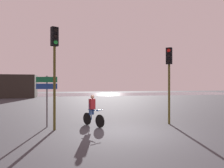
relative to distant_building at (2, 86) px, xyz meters
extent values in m
plane|color=#333338|center=(12.64, -29.43, -1.90)|extent=(120.00, 120.00, 0.00)
cube|color=slate|center=(12.64, 10.00, -1.90)|extent=(80.00, 16.00, 0.01)
cube|color=#2D2823|center=(0.00, 0.00, 0.00)|extent=(10.80, 4.00, 3.80)
cylinder|color=#4C4719|center=(9.50, -28.23, 0.09)|extent=(0.12, 0.12, 3.99)
cube|color=black|center=(9.50, -28.23, 2.54)|extent=(0.39, 0.36, 0.90)
cylinder|color=black|center=(9.56, -28.35, 2.83)|extent=(0.18, 0.11, 0.19)
cube|color=black|center=(9.57, -28.36, 2.94)|extent=(0.22, 0.19, 0.02)
cylinder|color=black|center=(9.56, -28.35, 2.54)|extent=(0.18, 0.11, 0.19)
cube|color=black|center=(9.57, -28.36, 2.65)|extent=(0.22, 0.19, 0.02)
cylinder|color=green|center=(9.56, -28.35, 2.25)|extent=(0.18, 0.11, 0.19)
cube|color=black|center=(9.57, -28.36, 2.36)|extent=(0.22, 0.19, 0.02)
cylinder|color=#4C4719|center=(15.58, -27.92, -0.26)|extent=(0.12, 0.12, 3.28)
cube|color=black|center=(15.58, -27.92, 1.83)|extent=(0.40, 0.38, 0.90)
cylinder|color=red|center=(15.50, -28.03, 2.12)|extent=(0.17, 0.14, 0.19)
cube|color=black|center=(15.48, -28.04, 2.23)|extent=(0.22, 0.21, 0.02)
cylinder|color=black|center=(15.50, -28.03, 1.83)|extent=(0.17, 0.14, 0.19)
cube|color=black|center=(15.48, -28.04, 1.94)|extent=(0.22, 0.21, 0.02)
cylinder|color=black|center=(15.50, -28.03, 1.54)|extent=(0.17, 0.14, 0.19)
cube|color=black|center=(15.48, -28.04, 1.65)|extent=(0.22, 0.21, 0.02)
cylinder|color=slate|center=(9.10, -27.42, -0.60)|extent=(0.08, 0.08, 2.60)
cube|color=#116038|center=(9.08, -27.47, 0.51)|extent=(1.06, 0.35, 0.28)
cube|color=navy|center=(9.08, -27.47, 0.17)|extent=(1.06, 0.35, 0.28)
cylinder|color=black|center=(11.69, -28.14, -1.57)|extent=(0.37, 0.59, 0.66)
cylinder|color=black|center=(11.15, -27.24, -1.57)|extent=(0.37, 0.59, 0.66)
cylinder|color=navy|center=(11.42, -27.69, -1.07)|extent=(0.47, 0.74, 0.04)
cylinder|color=navy|center=(11.34, -27.57, -1.30)|extent=(0.04, 0.04, 0.55)
cylinder|color=navy|center=(11.66, -28.10, -1.02)|extent=(0.41, 0.26, 0.03)
cylinder|color=navy|center=(11.26, -27.62, -1.02)|extent=(0.11, 0.11, 0.60)
cylinder|color=navy|center=(11.43, -27.51, -1.02)|extent=(0.11, 0.11, 0.60)
cube|color=maroon|center=(11.37, -27.61, -0.75)|extent=(0.36, 0.33, 0.54)
sphere|color=tan|center=(11.38, -27.63, -0.38)|extent=(0.20, 0.20, 0.20)
camera|label=1|loc=(9.91, -38.91, 0.25)|focal=35.00mm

